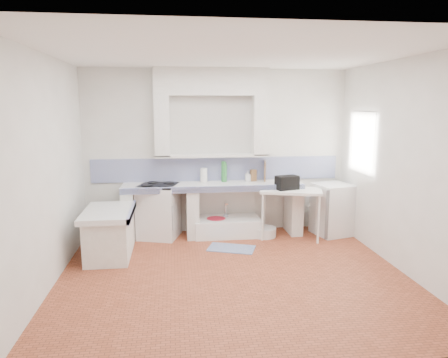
{
  "coord_description": "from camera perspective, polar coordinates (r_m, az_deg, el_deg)",
  "views": [
    {
      "loc": [
        -0.74,
        -5.01,
        2.19
      ],
      "look_at": [
        0.0,
        1.0,
        1.1
      ],
      "focal_mm": 32.88,
      "sensor_mm": 36.0,
      "label": 1
    }
  ],
  "objects": [
    {
      "name": "green_bottle_b",
      "position": [
        7.0,
        0.12,
        0.89
      ],
      "size": [
        0.09,
        0.09,
        0.32
      ],
      "primitive_type": "cylinder",
      "rotation": [
        0.0,
        0.0,
        0.43
      ],
      "color": "#2B7B36",
      "rests_on": "counter_slab"
    },
    {
      "name": "peninsula_lip",
      "position": [
        6.14,
        -12.72,
        -4.49
      ],
      "size": [
        0.04,
        1.1,
        0.1
      ],
      "primitive_type": "cube",
      "color": "navy",
      "rests_on": "ground"
    },
    {
      "name": "bucket_blue",
      "position": [
        7.04,
        3.58,
        -6.77
      ],
      "size": [
        0.37,
        0.37,
        0.28
      ],
      "primitive_type": "cylinder",
      "rotation": [
        0.0,
        0.0,
        -0.32
      ],
      "color": "#2552A9",
      "rests_on": "ground"
    },
    {
      "name": "cutting_board",
      "position": [
        7.13,
        5.72,
        1.1
      ],
      "size": [
        0.07,
        0.25,
        0.34
      ],
      "primitive_type": "cube",
      "rotation": [
        0.0,
        0.0,
        -0.21
      ],
      "color": "olive",
      "rests_on": "counter_slab"
    },
    {
      "name": "basin_white",
      "position": [
        7.03,
        5.62,
        -7.33
      ],
      "size": [
        0.41,
        0.41,
        0.16
      ],
      "primitive_type": "cylinder",
      "rotation": [
        0.0,
        0.0,
        -0.03
      ],
      "color": "white",
      "rests_on": "ground"
    },
    {
      "name": "peninsula_top",
      "position": [
        6.18,
        -15.77,
        -4.52
      ],
      "size": [
        0.7,
        1.1,
        0.08
      ],
      "primitive_type": "cube",
      "color": "white",
      "rests_on": "ground"
    },
    {
      "name": "green_bottle_a",
      "position": [
        7.0,
        -0.05,
        1.05
      ],
      "size": [
        0.1,
        0.1,
        0.35
      ],
      "primitive_type": "cylinder",
      "rotation": [
        0.0,
        0.0,
        0.43
      ],
      "color": "#2B7B36",
      "rests_on": "counter_slab"
    },
    {
      "name": "stove",
      "position": [
        6.96,
        -9.03,
        -4.52
      ],
      "size": [
        0.76,
        0.74,
        0.87
      ],
      "primitive_type": "cube",
      "rotation": [
        0.0,
        0.0,
        -0.29
      ],
      "color": "white",
      "rests_on": "ground"
    },
    {
      "name": "window_frame",
      "position": [
        7.0,
        19.98,
        4.75
      ],
      "size": [
        0.35,
        0.86,
        1.06
      ],
      "primitive_type": "cube",
      "color": "#3A1F12",
      "rests_on": "ground"
    },
    {
      "name": "bucket_orange",
      "position": [
        7.04,
        -0.28,
        -6.75
      ],
      "size": [
        0.38,
        0.38,
        0.28
      ],
      "primitive_type": "cylinder",
      "rotation": [
        0.0,
        0.0,
        -0.33
      ],
      "color": "orange",
      "rests_on": "ground"
    },
    {
      "name": "counter_pier_mid",
      "position": [
        6.95,
        -4.4,
        -4.67
      ],
      "size": [
        0.2,
        0.55,
        0.82
      ],
      "primitive_type": "cube",
      "color": "white",
      "rests_on": "ground"
    },
    {
      "name": "lace_valance",
      "position": [
        6.91,
        19.09,
        7.91
      ],
      "size": [
        0.01,
        0.84,
        0.24
      ],
      "primitive_type": "cube",
      "color": "white",
      "rests_on": "ground"
    },
    {
      "name": "counter_slab",
      "position": [
        6.87,
        -1.54,
        -0.96
      ],
      "size": [
        3.0,
        0.6,
        0.08
      ],
      "primitive_type": "cube",
      "color": "white",
      "rests_on": "ground"
    },
    {
      "name": "rug",
      "position": [
        6.44,
        1.04,
        -9.61
      ],
      "size": [
        0.8,
        0.62,
        0.01
      ],
      "primitive_type": "cube",
      "rotation": [
        0.0,
        0.0,
        -0.35
      ],
      "color": "navy",
      "rests_on": "ground"
    },
    {
      "name": "wall_right",
      "position": [
        5.89,
        23.59,
        1.64
      ],
      "size": [
        0.0,
        4.5,
        4.5
      ],
      "primitive_type": "plane",
      "rotation": [
        1.57,
        0.0,
        -1.57
      ],
      "color": "white",
      "rests_on": "ground"
    },
    {
      "name": "backsplash",
      "position": [
        7.12,
        -0.97,
        1.39
      ],
      "size": [
        4.27,
        0.03,
        0.4
      ],
      "primitive_type": "cube",
      "color": "navy",
      "rests_on": "ground"
    },
    {
      "name": "wall_back",
      "position": [
        7.09,
        -0.99,
        3.81
      ],
      "size": [
        4.5,
        0.0,
        4.5
      ],
      "primitive_type": "plane",
      "rotation": [
        1.57,
        0.0,
        0.0
      ],
      "color": "white",
      "rests_on": "ground"
    },
    {
      "name": "black_bag",
      "position": [
        6.8,
        8.76,
        -0.51
      ],
      "size": [
        0.41,
        0.3,
        0.23
      ],
      "primitive_type": "cube",
      "rotation": [
        0.0,
        0.0,
        0.29
      ],
      "color": "black",
      "rests_on": "side_table"
    },
    {
      "name": "bucket_red",
      "position": [
        7.03,
        -1.09,
        -6.67
      ],
      "size": [
        0.36,
        0.36,
        0.3
      ],
      "primitive_type": "cylinder",
      "rotation": [
        0.0,
        0.0,
        -0.14
      ],
      "color": "red",
      "rests_on": "ground"
    },
    {
      "name": "water_bottle_a",
      "position": [
        7.2,
        -0.89,
        -6.29
      ],
      "size": [
        0.1,
        0.1,
        0.29
      ],
      "primitive_type": "cylinder",
      "rotation": [
        0.0,
        0.0,
        -0.38
      ],
      "color": "silver",
      "rests_on": "ground"
    },
    {
      "name": "counter_pier_right",
      "position": [
        7.24,
        9.61,
        -4.18
      ],
      "size": [
        0.2,
        0.55,
        0.82
      ],
      "primitive_type": "cube",
      "color": "white",
      "rests_on": "ground"
    },
    {
      "name": "counter_pier_left",
      "position": [
        6.99,
        -13.07,
        -4.83
      ],
      "size": [
        0.2,
        0.55,
        0.82
      ],
      "primitive_type": "cube",
      "color": "white",
      "rests_on": "ground"
    },
    {
      "name": "knife_block",
      "position": [
        7.09,
        4.1,
        0.51
      ],
      "size": [
        0.11,
        0.1,
        0.2
      ],
      "primitive_type": "cube",
      "rotation": [
        0.0,
        0.0,
        0.21
      ],
      "color": "olive",
      "rests_on": "counter_slab"
    },
    {
      "name": "ceiling",
      "position": [
        5.1,
        1.43,
        17.06
      ],
      "size": [
        4.5,
        4.5,
        0.0
      ],
      "primitive_type": "plane",
      "rotation": [
        3.14,
        0.0,
        0.0
      ],
      "color": "white",
      "rests_on": "ground"
    },
    {
      "name": "wall_left",
      "position": [
        5.29,
        -23.51,
        0.77
      ],
      "size": [
        0.0,
        4.5,
        4.5
      ],
      "primitive_type": "plane",
      "rotation": [
        1.57,
        0.0,
        1.57
      ],
      "color": "white",
      "rests_on": "ground"
    },
    {
      "name": "paper_towel",
      "position": [
        6.98,
        -2.83,
        0.54
      ],
      "size": [
        0.14,
        0.14,
        0.24
      ],
      "primitive_type": "cylinder",
      "rotation": [
        0.0,
        0.0,
        -0.14
      ],
      "color": "white",
      "rests_on": "counter_slab"
    },
    {
      "name": "soap_bottle",
      "position": [
        7.06,
        3.3,
        0.42
      ],
      "size": [
        0.09,
        0.1,
        0.19
      ],
      "primitive_type": "imported",
      "rotation": [
        0.0,
        0.0,
        0.13
      ],
      "color": "white",
      "rests_on": "counter_slab"
    },
    {
      "name": "side_table",
      "position": [
        6.94,
        9.2,
        -4.77
      ],
      "size": [
        1.11,
        0.81,
        0.04
      ],
      "primitive_type": "cube",
      "rotation": [
        0.0,
        0.0,
        -0.28
      ],
      "color": "white",
      "rests_on": "ground"
    },
    {
      "name": "peninsula_base",
      "position": [
        6.28,
        -15.62,
        -7.61
      ],
      "size": [
        0.6,
        1.0,
        0.62
      ],
      "primitive_type": "cube",
      "color": "white",
      "rests_on": "ground"
    },
    {
      "name": "floor",
      "position": [
        5.52,
        1.3,
        -13.18
      ],
      "size": [
        4.5,
        4.5,
        0.0
      ],
      "primitive_type": "plane",
      "color": "#A24A2E",
      "rests_on": "ground"
    },
    {
      "name": "alcove_mass",
      "position": [
        6.93,
        -1.75,
        13.38
      ],
      "size": [
        1.9,
        0.25,
        0.45
      ],
      "primitive_type": "cube",
      "color": "white",
      "rests_on": "ground"
    },
    {
      "name": "wall_front",
      "position": [
        3.2,
        6.58,
        -4.16
      ],
      "size": [
        4.5,
        0.0,
        4.5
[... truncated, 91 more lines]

